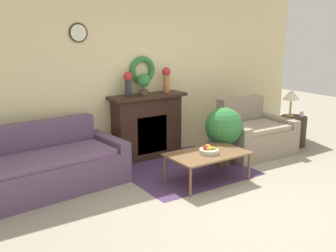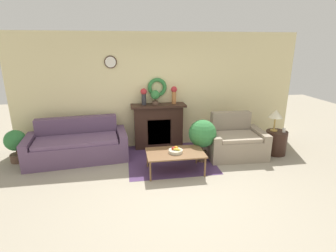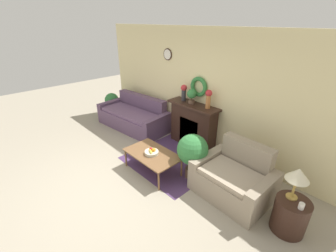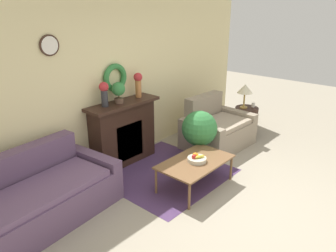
{
  "view_description": "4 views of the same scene",
  "coord_description": "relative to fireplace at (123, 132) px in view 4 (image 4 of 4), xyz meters",
  "views": [
    {
      "loc": [
        -3.27,
        -3.16,
        2.09
      ],
      "look_at": [
        -0.17,
        1.49,
        0.71
      ],
      "focal_mm": 42.0,
      "sensor_mm": 36.0,
      "label": 1
    },
    {
      "loc": [
        -0.83,
        -3.75,
        2.42
      ],
      "look_at": [
        -0.0,
        1.23,
        0.84
      ],
      "focal_mm": 28.0,
      "sensor_mm": 36.0,
      "label": 2
    },
    {
      "loc": [
        3.03,
        -1.51,
        2.82
      ],
      "look_at": [
        -0.13,
        1.49,
        0.74
      ],
      "focal_mm": 24.0,
      "sensor_mm": 36.0,
      "label": 3
    },
    {
      "loc": [
        -3.37,
        -1.64,
        2.56
      ],
      "look_at": [
        0.0,
        1.33,
        0.87
      ],
      "focal_mm": 35.0,
      "sensor_mm": 36.0,
      "label": 4
    }
  ],
  "objects": [
    {
      "name": "floor_rug",
      "position": [
        0.15,
        -0.78,
        -0.54
      ],
      "size": [
        1.82,
        1.78,
        0.01
      ],
      "color": "#4C335B",
      "rests_on": "ground_plane"
    },
    {
      "name": "potted_plant_floor_by_loveseat",
      "position": [
        0.82,
        -0.96,
        0.05
      ],
      "size": [
        0.59,
        0.59,
        0.91
      ],
      "color": "brown",
      "rests_on": "ground_plane"
    },
    {
      "name": "fireplace",
      "position": [
        0.0,
        0.0,
        0.0
      ],
      "size": [
        1.29,
        0.41,
        1.07
      ],
      "color": "#331E16",
      "rests_on": "ground_plane"
    },
    {
      "name": "coffee_table",
      "position": [
        0.15,
        -1.39,
        -0.16
      ],
      "size": [
        1.12,
        0.68,
        0.42
      ],
      "color": "brown",
      "rests_on": "ground_plane"
    },
    {
      "name": "mug",
      "position": [
        2.71,
        -0.96,
        0.05
      ],
      "size": [
        0.07,
        0.07,
        0.09
      ],
      "color": "silver",
      "rests_on": "side_table_by_loveseat"
    },
    {
      "name": "side_table_by_loveseat",
      "position": [
        2.6,
        -0.87,
        -0.27
      ],
      "size": [
        0.47,
        0.47,
        0.54
      ],
      "color": "#331E16",
      "rests_on": "ground_plane"
    },
    {
      "name": "vase_on_mantel_left",
      "position": [
        -0.33,
        0.01,
        0.75
      ],
      "size": [
        0.15,
        0.15,
        0.38
      ],
      "color": "#2D2D33",
      "rests_on": "fireplace"
    },
    {
      "name": "loveseat_right",
      "position": [
        1.63,
        -0.79,
        -0.22
      ],
      "size": [
        1.29,
        0.98,
        0.93
      ],
      "rotation": [
        0.0,
        0.0,
        -0.04
      ],
      "color": "gray",
      "rests_on": "ground_plane"
    },
    {
      "name": "potted_plant_on_mantel",
      "position": [
        -0.07,
        -0.01,
        0.73
      ],
      "size": [
        0.22,
        0.22,
        0.34
      ],
      "color": "brown",
      "rests_on": "fireplace"
    },
    {
      "name": "vase_on_mantel_right",
      "position": [
        0.38,
        0.01,
        0.77
      ],
      "size": [
        0.14,
        0.14,
        0.41
      ],
      "color": "#AD6B38",
      "rests_on": "fireplace"
    },
    {
      "name": "ground_plane",
      "position": [
        0.07,
        -2.26,
        -0.54
      ],
      "size": [
        16.0,
        16.0,
        0.0
      ],
      "primitive_type": "plane",
      "color": "#9E937F"
    },
    {
      "name": "fruit_bowl",
      "position": [
        0.15,
        -1.41,
        -0.08
      ],
      "size": [
        0.27,
        0.27,
        0.12
      ],
      "color": "beige",
      "rests_on": "coffee_table"
    },
    {
      "name": "couch_left",
      "position": [
        -1.84,
        -0.41,
        -0.23
      ],
      "size": [
        2.17,
        1.14,
        0.86
      ],
      "rotation": [
        0.0,
        0.0,
        0.1
      ],
      "color": "#604766",
      "rests_on": "ground_plane"
    },
    {
      "name": "wall_back",
      "position": [
        0.06,
        0.21,
        0.81
      ],
      "size": [
        6.8,
        0.15,
        2.7
      ],
      "color": "beige",
      "rests_on": "ground_plane"
    },
    {
      "name": "table_lamp",
      "position": [
        2.54,
        -0.83,
        0.39
      ],
      "size": [
        0.31,
        0.31,
        0.49
      ],
      "color": "#B28E42",
      "rests_on": "side_table_by_loveseat"
    }
  ]
}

